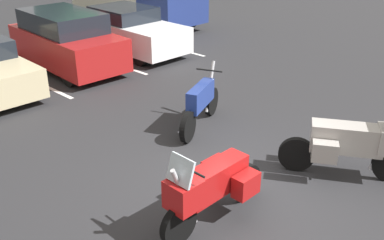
# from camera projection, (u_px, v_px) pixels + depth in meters

# --- Properties ---
(ground) EXTENTS (44.00, 44.00, 0.10)m
(ground) POSITION_uv_depth(u_px,v_px,m) (232.00, 191.00, 7.68)
(ground) COLOR #262628
(motorcycle_touring) EXTENTS (2.20, 0.89, 1.41)m
(motorcycle_touring) POSITION_uv_depth(u_px,v_px,m) (212.00, 186.00, 6.56)
(motorcycle_touring) COLOR black
(motorcycle_touring) RESTS_ON ground
(motorcycle_second) EXTENTS (1.39, 2.08, 1.44)m
(motorcycle_second) POSITION_uv_depth(u_px,v_px,m) (351.00, 143.00, 7.75)
(motorcycle_second) COLOR black
(motorcycle_second) RESTS_ON ground
(motorcycle_third) EXTENTS (2.08, 0.96, 1.33)m
(motorcycle_third) POSITION_uv_depth(u_px,v_px,m) (201.00, 103.00, 9.68)
(motorcycle_third) COLOR black
(motorcycle_third) RESTS_ON ground
(car_red) EXTENTS (2.08, 4.37, 1.78)m
(car_red) POSITION_uv_depth(u_px,v_px,m) (66.00, 41.00, 13.40)
(car_red) COLOR maroon
(car_red) RESTS_ON ground
(car_white) EXTENTS (1.95, 4.59, 1.54)m
(car_white) POSITION_uv_depth(u_px,v_px,m) (129.00, 30.00, 15.24)
(car_white) COLOR white
(car_white) RESTS_ON ground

